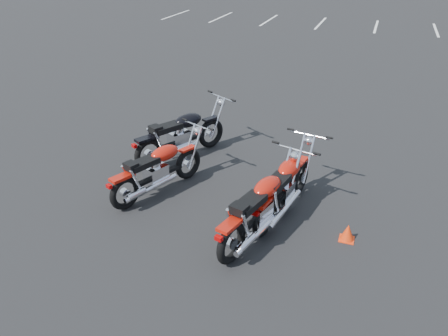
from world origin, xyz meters
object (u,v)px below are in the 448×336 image
(motorcycle_front_red, at_px, (158,169))
(motorcycle_second_black, at_px, (181,135))
(motorcycle_third_red, at_px, (284,187))
(motorcycle_rear_red, at_px, (260,208))

(motorcycle_front_red, distance_m, motorcycle_second_black, 1.52)
(motorcycle_front_red, xyz_separation_m, motorcycle_third_red, (2.37, 0.13, 0.01))
(motorcycle_second_black, height_order, motorcycle_rear_red, motorcycle_second_black)
(motorcycle_second_black, bearing_deg, motorcycle_third_red, -27.93)
(motorcycle_rear_red, bearing_deg, motorcycle_third_red, 75.54)
(motorcycle_front_red, relative_size, motorcycle_rear_red, 0.93)
(motorcycle_third_red, distance_m, motorcycle_rear_red, 0.81)
(motorcycle_second_black, relative_size, motorcycle_third_red, 1.01)
(motorcycle_front_red, relative_size, motorcycle_second_black, 0.95)
(motorcycle_front_red, xyz_separation_m, motorcycle_second_black, (-0.22, 1.50, 0.04))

